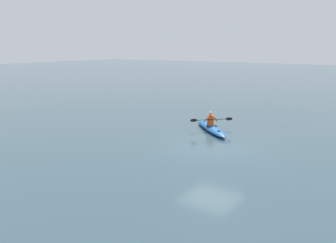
# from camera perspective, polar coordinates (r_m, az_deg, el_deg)

# --- Properties ---
(ground_plane) EXTENTS (160.00, 160.00, 0.00)m
(ground_plane) POSITION_cam_1_polar(r_m,az_deg,el_deg) (17.04, 6.84, -3.97)
(ground_plane) COLOR #334C56
(kayak) EXTENTS (3.61, 3.48, 0.31)m
(kayak) POSITION_cam_1_polar(r_m,az_deg,el_deg) (20.29, 6.57, -0.98)
(kayak) COLOR #1959A5
(kayak) RESTS_ON ground
(kayaker) EXTENTS (1.67, 1.75, 0.73)m
(kayaker) POSITION_cam_1_polar(r_m,az_deg,el_deg) (20.27, 6.53, 0.33)
(kayaker) COLOR #E04C14
(kayaker) RESTS_ON kayak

